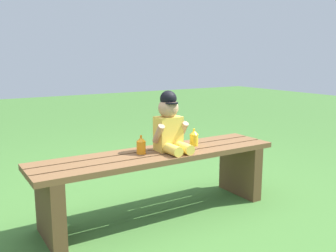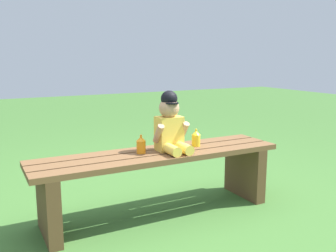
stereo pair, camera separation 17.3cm
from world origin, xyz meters
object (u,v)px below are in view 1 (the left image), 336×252
child_figure (170,125)px  sippy_cup_right (194,138)px  park_bench (159,171)px  sippy_cup_left (141,145)px

child_figure → sippy_cup_right: 0.25m
child_figure → sippy_cup_right: child_figure is taller
sippy_cup_right → park_bench: bearing=-175.7°
sippy_cup_right → child_figure: bearing=-172.7°
park_bench → child_figure: bearing=-3.8°
sippy_cup_left → sippy_cup_right: size_ratio=1.00×
sippy_cup_right → sippy_cup_left: bearing=180.0°
park_bench → sippy_cup_right: bearing=4.3°
park_bench → child_figure: 0.32m
child_figure → sippy_cup_left: (-0.20, 0.03, -0.12)m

